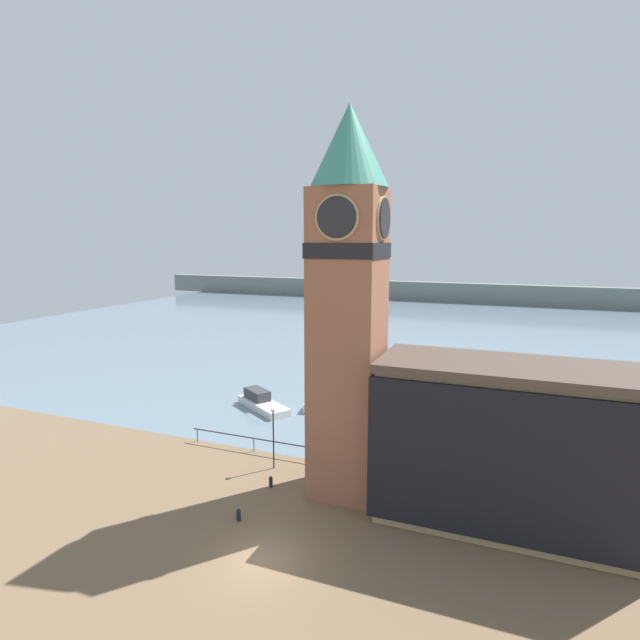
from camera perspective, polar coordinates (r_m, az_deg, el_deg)
The scene contains 11 objects.
ground_plane at distance 27.99m, azimuth -6.70°, elevation -25.67°, with size 160.00×160.00×0.00m, color brown.
water at distance 93.87m, azimuth 14.41°, elevation -0.92°, with size 160.00×120.00×0.00m.
far_shoreline at distance 132.99m, azimuth 16.64°, elevation 2.97°, with size 180.00×3.00×5.00m.
pier_railing at distance 39.27m, azimuth -7.58°, elevation -13.38°, with size 10.84×0.08×1.09m.
clock_tower at distance 30.21m, azimuth 3.23°, elevation 2.70°, with size 4.67×4.67×23.70m.
pier_building at distance 30.38m, azimuth 20.41°, elevation -13.26°, with size 14.17×6.08×9.30m.
boat_near at distance 47.29m, azimuth 1.63°, elevation -9.77°, with size 6.49×2.78×1.70m.
boat_far at distance 48.68m, azimuth -6.70°, elevation -9.30°, with size 6.68×5.33×1.64m.
mooring_bollard_near at distance 31.07m, azimuth -9.30°, elevation -21.05°, with size 0.26×0.26×0.71m.
mooring_bollard_far at distance 34.33m, azimuth -5.65°, elevation -17.85°, with size 0.26×0.26×0.72m.
lamp_post at distance 35.71m, azimuth -5.36°, elevation -12.10°, with size 0.32×0.32×4.41m.
Camera 1 is at (11.10, -20.13, 15.96)m, focal length 28.00 mm.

